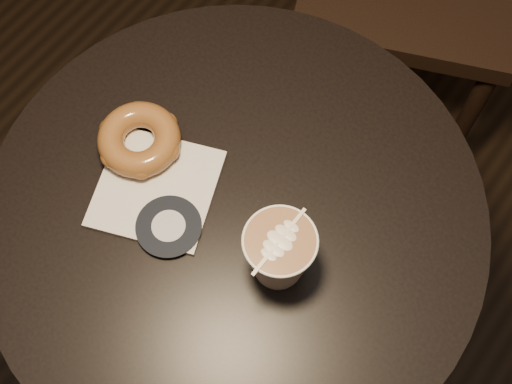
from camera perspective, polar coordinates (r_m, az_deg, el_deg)
cafe_table at (r=1.16m, az=-1.49°, el=-5.26°), size 0.70×0.70×0.75m
pastry_bag at (r=1.00m, az=-7.99°, el=0.27°), size 0.21×0.21×0.01m
doughnut at (r=1.01m, az=-9.33°, el=4.18°), size 0.12×0.12×0.04m
latte_cup at (r=0.90m, az=1.85°, el=-4.97°), size 0.09×0.09×0.10m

